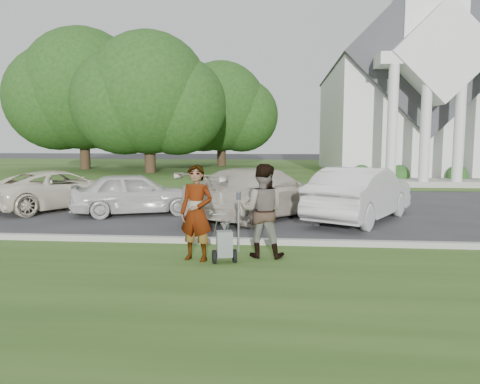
# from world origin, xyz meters

# --- Properties ---
(ground) EXTENTS (120.00, 120.00, 0.00)m
(ground) POSITION_xyz_m (0.00, 0.00, 0.00)
(ground) COLOR #333335
(ground) RESTS_ON ground
(grass_strip) EXTENTS (80.00, 7.00, 0.01)m
(grass_strip) POSITION_xyz_m (0.00, -3.00, 0.01)
(grass_strip) COLOR #2C4E1A
(grass_strip) RESTS_ON ground
(church_lawn) EXTENTS (80.00, 30.00, 0.01)m
(church_lawn) POSITION_xyz_m (0.00, 27.00, 0.01)
(church_lawn) COLOR #2C4E1A
(church_lawn) RESTS_ON ground
(curb) EXTENTS (80.00, 0.18, 0.15)m
(curb) POSITION_xyz_m (0.00, 0.55, 0.07)
(curb) COLOR #9E9E93
(curb) RESTS_ON ground
(church) EXTENTS (9.19, 19.00, 24.10)m
(church) POSITION_xyz_m (9.00, 23.11, 5.94)
(church) COLOR white
(church) RESTS_ON ground
(tree_left) EXTENTS (10.63, 8.40, 9.71)m
(tree_left) POSITION_xyz_m (-8.01, 21.99, 5.11)
(tree_left) COLOR #332316
(tree_left) RESTS_ON ground
(tree_far) EXTENTS (11.64, 9.20, 10.73)m
(tree_far) POSITION_xyz_m (-14.01, 24.99, 5.69)
(tree_far) COLOR #332316
(tree_far) RESTS_ON ground
(tree_back) EXTENTS (9.61, 7.60, 8.89)m
(tree_back) POSITION_xyz_m (-4.01, 29.99, 4.73)
(tree_back) COLOR #332316
(tree_back) RESTS_ON ground
(striping_cart) EXTENTS (0.61, 0.99, 0.87)m
(striping_cart) POSITION_xyz_m (0.09, -1.08, 0.37)
(striping_cart) COLOR black
(striping_cart) RESTS_ON ground
(person_left) EXTENTS (0.80, 0.64, 1.92)m
(person_left) POSITION_xyz_m (-0.48, -0.94, 0.96)
(person_left) COLOR #999999
(person_left) RESTS_ON ground
(person_right) EXTENTS (1.00, 0.82, 1.93)m
(person_right) POSITION_xyz_m (0.82, -0.54, 0.96)
(person_right) COLOR #999999
(person_right) RESTS_ON ground
(parking_meter_near) EXTENTS (0.10, 0.09, 1.34)m
(parking_meter_near) POSITION_xyz_m (0.29, -0.21, 0.85)
(parking_meter_near) COLOR #95989D
(parking_meter_near) RESTS_ON ground
(car_a) EXTENTS (4.62, 5.17, 1.33)m
(car_a) POSITION_xyz_m (-6.49, 5.57, 0.67)
(car_a) COLOR #EEE4CA
(car_a) RESTS_ON ground
(car_b) EXTENTS (4.32, 2.89, 1.37)m
(car_b) POSITION_xyz_m (-3.49, 4.54, 0.68)
(car_b) COLOR silver
(car_b) RESTS_ON ground
(car_c) EXTENTS (5.05, 5.55, 1.56)m
(car_c) POSITION_xyz_m (0.56, 4.33, 0.78)
(car_c) COLOR beige
(car_c) RESTS_ON ground
(car_d) EXTENTS (3.85, 5.05, 1.60)m
(car_d) POSITION_xyz_m (3.56, 4.10, 0.80)
(car_d) COLOR silver
(car_d) RESTS_ON ground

